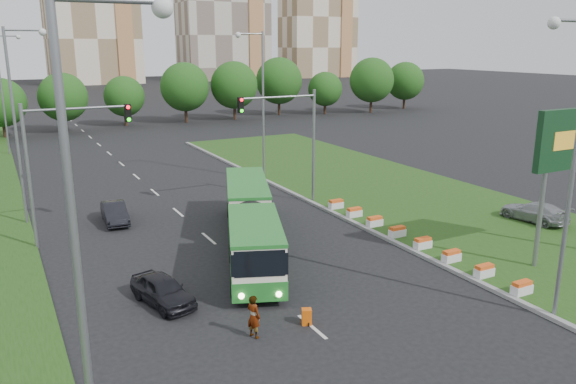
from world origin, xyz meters
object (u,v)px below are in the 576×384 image
articulated_bus (246,221)px  shopping_trolley (307,317)px  car_left_near (163,290)px  pedestrian (254,316)px  traffic_mast_left (59,151)px  car_left_far (115,213)px  traffic_mast_median (293,130)px  car_median (534,212)px

articulated_bus → shopping_trolley: articulated_bus is taller
car_left_near → pedestrian: 5.05m
car_left_near → traffic_mast_left: bearing=90.9°
traffic_mast_left → shopping_trolley: traffic_mast_left is taller
car_left_far → pedestrian: 17.42m
traffic_mast_median → articulated_bus: (-6.47, -6.46, -3.79)m
pedestrian → shopping_trolley: size_ratio=2.58×
traffic_mast_left → articulated_bus: size_ratio=0.52×
articulated_bus → shopping_trolley: 9.45m
traffic_mast_left → shopping_trolley: bearing=-63.7°
articulated_bus → car_left_far: articulated_bus is taller
car_left_far → pedestrian: (1.81, -17.33, 0.22)m
car_left_far → car_median: size_ratio=0.91×
traffic_mast_median → car_left_near: traffic_mast_median is taller
traffic_mast_median → pedestrian: bearing=-123.1°
pedestrian → traffic_mast_median: bearing=-53.6°
pedestrian → car_left_near: bearing=6.7°
car_left_far → shopping_trolley: 17.89m
traffic_mast_left → car_left_near: size_ratio=2.12×
car_left_near → pedestrian: size_ratio=2.18×
traffic_mast_median → traffic_mast_left: (-15.16, -1.00, 0.00)m
traffic_mast_median → articulated_bus: bearing=-135.1°
articulated_bus → pedestrian: (-3.71, -9.18, -0.69)m
traffic_mast_median → articulated_bus: size_ratio=0.52×
articulated_bus → traffic_mast_median: bearing=66.1°
car_left_near → car_left_far: size_ratio=0.97×
car_left_near → car_median: size_ratio=0.88×
car_left_near → shopping_trolley: 6.50m
car_left_near → car_median: car_median is taller
traffic_mast_median → car_median: size_ratio=1.87×
traffic_mast_left → car_left_near: (2.67, -10.15, -4.71)m
shopping_trolley → car_left_near: bearing=159.0°
articulated_bus → car_left_near: bearing=-120.9°
traffic_mast_median → shopping_trolley: 18.28m
car_median → traffic_mast_left: bearing=-28.4°
pedestrian → shopping_trolley: 2.37m
pedestrian → car_median: bearing=-98.1°
car_median → pedestrian: (-21.61, -4.76, 0.10)m
traffic_mast_median → car_left_far: bearing=172.0°
traffic_mast_median → car_left_far: size_ratio=2.05×
traffic_mast_left → pedestrian: (4.98, -14.64, -4.48)m
traffic_mast_median → articulated_bus: 9.89m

